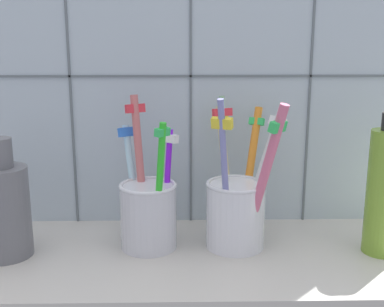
% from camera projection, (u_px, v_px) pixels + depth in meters
% --- Properties ---
extents(counter_slab, '(0.64, 0.22, 0.02)m').
position_uv_depth(counter_slab, '(192.00, 261.00, 0.57)').
color(counter_slab, '#BCB7AD').
rests_on(counter_slab, ground).
extents(tile_wall_back, '(0.64, 0.02, 0.45)m').
position_uv_depth(tile_wall_back, '(191.00, 74.00, 0.64)').
color(tile_wall_back, '#B2C1CC').
rests_on(tile_wall_back, ground).
extents(toothbrush_cup_left, '(0.08, 0.09, 0.19)m').
position_uv_depth(toothbrush_cup_left, '(148.00, 210.00, 0.58)').
color(toothbrush_cup_left, silver).
rests_on(toothbrush_cup_left, counter_slab).
extents(toothbrush_cup_right, '(0.10, 0.13, 0.19)m').
position_uv_depth(toothbrush_cup_right, '(237.00, 205.00, 0.58)').
color(toothbrush_cup_right, white).
rests_on(toothbrush_cup_right, counter_slab).
extents(ceramic_vase, '(0.06, 0.06, 0.14)m').
position_uv_depth(ceramic_vase, '(5.00, 206.00, 0.55)').
color(ceramic_vase, slate).
rests_on(ceramic_vase, counter_slab).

